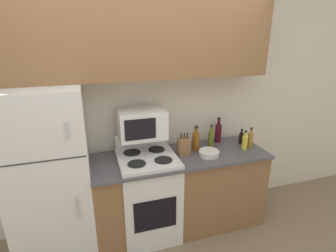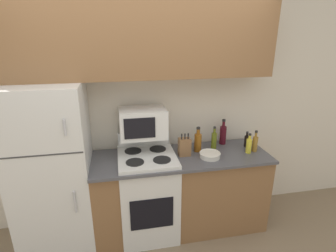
# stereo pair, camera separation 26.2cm
# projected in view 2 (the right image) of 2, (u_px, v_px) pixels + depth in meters

# --- Properties ---
(ground_plane) EXTENTS (12.00, 12.00, 0.00)m
(ground_plane) POSITION_uv_depth(u_px,v_px,m) (153.00, 249.00, 2.75)
(ground_plane) COLOR #7F6B51
(wall_back) EXTENTS (8.00, 0.05, 2.55)m
(wall_back) POSITION_uv_depth(u_px,v_px,m) (143.00, 115.00, 2.94)
(wall_back) COLOR beige
(wall_back) RESTS_ON ground_plane
(lower_cabinets) EXTENTS (1.88, 0.65, 0.91)m
(lower_cabinets) POSITION_uv_depth(u_px,v_px,m) (181.00, 192.00, 2.94)
(lower_cabinets) COLOR brown
(lower_cabinets) RESTS_ON ground_plane
(refrigerator) EXTENTS (0.73, 0.65, 1.72)m
(refrigerator) POSITION_uv_depth(u_px,v_px,m) (53.00, 170.00, 2.58)
(refrigerator) COLOR silver
(refrigerator) RESTS_ON ground_plane
(upper_cabinets) EXTENTS (2.60, 0.35, 0.72)m
(upper_cabinets) POSITION_uv_depth(u_px,v_px,m) (142.00, 40.00, 2.48)
(upper_cabinets) COLOR brown
(upper_cabinets) RESTS_ON refrigerator
(stove) EXTENTS (0.59, 0.63, 1.10)m
(stove) POSITION_uv_depth(u_px,v_px,m) (148.00, 193.00, 2.85)
(stove) COLOR silver
(stove) RESTS_ON ground_plane
(microwave) EXTENTS (0.48, 0.34, 0.30)m
(microwave) POSITION_uv_depth(u_px,v_px,m) (143.00, 123.00, 2.71)
(microwave) COLOR silver
(microwave) RESTS_ON stove
(knife_block) EXTENTS (0.12, 0.10, 0.25)m
(knife_block) POSITION_uv_depth(u_px,v_px,m) (184.00, 147.00, 2.76)
(knife_block) COLOR brown
(knife_block) RESTS_ON lower_cabinets
(bowl) EXTENTS (0.22, 0.22, 0.06)m
(bowl) POSITION_uv_depth(u_px,v_px,m) (210.00, 155.00, 2.73)
(bowl) COLOR silver
(bowl) RESTS_ON lower_cabinets
(bottle_soy_sauce) EXTENTS (0.05, 0.05, 0.18)m
(bottle_soy_sauce) POSITION_uv_depth(u_px,v_px,m) (246.00, 141.00, 2.99)
(bottle_soy_sauce) COLOR black
(bottle_soy_sauce) RESTS_ON lower_cabinets
(bottle_whiskey) EXTENTS (0.08, 0.08, 0.28)m
(bottle_whiskey) POSITION_uv_depth(u_px,v_px,m) (198.00, 142.00, 2.86)
(bottle_whiskey) COLOR brown
(bottle_whiskey) RESTS_ON lower_cabinets
(bottle_wine_red) EXTENTS (0.08, 0.08, 0.30)m
(bottle_wine_red) POSITION_uv_depth(u_px,v_px,m) (223.00, 134.00, 3.05)
(bottle_wine_red) COLOR #470F19
(bottle_wine_red) RESTS_ON lower_cabinets
(bottle_cooking_spray) EXTENTS (0.06, 0.06, 0.22)m
(bottle_cooking_spray) POSITION_uv_depth(u_px,v_px,m) (249.00, 145.00, 2.82)
(bottle_cooking_spray) COLOR gold
(bottle_cooking_spray) RESTS_ON lower_cabinets
(bottle_olive_oil) EXTENTS (0.06, 0.06, 0.26)m
(bottle_olive_oil) POSITION_uv_depth(u_px,v_px,m) (214.00, 140.00, 2.92)
(bottle_olive_oil) COLOR #5B6619
(bottle_olive_oil) RESTS_ON lower_cabinets
(bottle_vinegar) EXTENTS (0.06, 0.06, 0.24)m
(bottle_vinegar) POSITION_uv_depth(u_px,v_px,m) (255.00, 143.00, 2.85)
(bottle_vinegar) COLOR olive
(bottle_vinegar) RESTS_ON lower_cabinets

